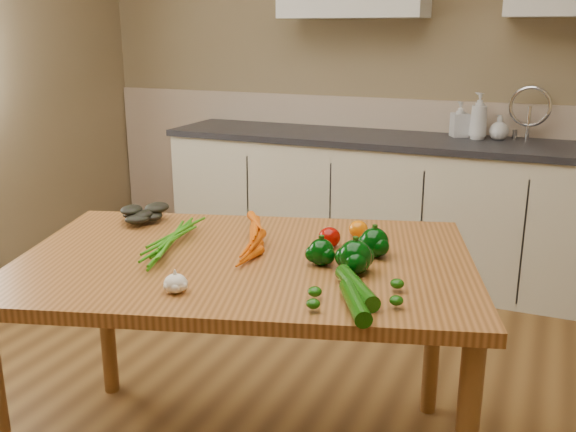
% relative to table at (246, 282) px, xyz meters
% --- Properties ---
extents(room, '(4.04, 5.04, 2.64)m').
position_rel_table_xyz_m(room, '(-0.24, 0.05, 0.53)').
color(room, brown).
rests_on(room, ground).
extents(counter_run, '(2.84, 0.64, 1.14)m').
position_rel_table_xyz_m(counter_run, '(-0.02, 2.07, -0.26)').
color(counter_run, beige).
rests_on(counter_run, ground).
extents(table, '(1.71, 1.35, 0.80)m').
position_rel_table_xyz_m(table, '(0.00, 0.00, 0.00)').
color(table, '#A2622F').
rests_on(table, ground).
extents(soap_bottle_a, '(0.15, 0.15, 0.27)m').
position_rel_table_xyz_m(soap_bottle_a, '(0.47, 2.17, 0.32)').
color(soap_bottle_a, silver).
rests_on(soap_bottle_a, counter_run).
extents(soap_bottle_b, '(0.13, 0.13, 0.21)m').
position_rel_table_xyz_m(soap_bottle_b, '(0.36, 2.21, 0.29)').
color(soap_bottle_b, silver).
rests_on(soap_bottle_b, counter_run).
extents(soap_bottle_c, '(0.16, 0.16, 0.15)m').
position_rel_table_xyz_m(soap_bottle_c, '(0.59, 2.20, 0.26)').
color(soap_bottle_c, silver).
rests_on(soap_bottle_c, counter_run).
extents(carrot_bunch, '(0.33, 0.28, 0.08)m').
position_rel_table_xyz_m(carrot_bunch, '(-0.09, 0.04, 0.13)').
color(carrot_bunch, '#DF5805').
rests_on(carrot_bunch, table).
extents(leafy_greens, '(0.21, 0.19, 0.11)m').
position_rel_table_xyz_m(leafy_greens, '(-0.55, 0.17, 0.14)').
color(leafy_greens, black).
rests_on(leafy_greens, table).
extents(garlic_bulb, '(0.07, 0.07, 0.06)m').
position_rel_table_xyz_m(garlic_bulb, '(-0.05, -0.35, 0.12)').
color(garlic_bulb, white).
rests_on(garlic_bulb, table).
extents(pepper_a, '(0.09, 0.09, 0.09)m').
position_rel_table_xyz_m(pepper_a, '(0.26, 0.03, 0.13)').
color(pepper_a, '#023005').
rests_on(pepper_a, table).
extents(pepper_b, '(0.10, 0.10, 0.10)m').
position_rel_table_xyz_m(pepper_b, '(0.40, 0.17, 0.14)').
color(pepper_b, '#023005').
rests_on(pepper_b, table).
extents(pepper_c, '(0.11, 0.11, 0.11)m').
position_rel_table_xyz_m(pepper_c, '(0.38, -0.00, 0.14)').
color(pepper_c, '#023005').
rests_on(pepper_c, table).
extents(tomato_a, '(0.08, 0.08, 0.07)m').
position_rel_table_xyz_m(tomato_a, '(0.23, 0.20, 0.12)').
color(tomato_a, '#910802').
rests_on(tomato_a, table).
extents(tomato_b, '(0.07, 0.07, 0.06)m').
position_rel_table_xyz_m(tomato_b, '(0.29, 0.35, 0.12)').
color(tomato_b, '#D86705').
rests_on(tomato_b, table).
extents(tomato_c, '(0.07, 0.07, 0.07)m').
position_rel_table_xyz_m(tomato_c, '(0.37, 0.23, 0.12)').
color(tomato_c, '#D86705').
rests_on(tomato_c, table).
extents(zucchini_a, '(0.19, 0.23, 0.05)m').
position_rel_table_xyz_m(zucchini_a, '(0.44, -0.17, 0.11)').
color(zucchini_a, '#0E4006').
rests_on(zucchini_a, table).
extents(zucchini_b, '(0.15, 0.22, 0.05)m').
position_rel_table_xyz_m(zucchini_b, '(0.46, -0.27, 0.11)').
color(zucchini_b, '#0E4006').
rests_on(zucchini_b, table).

